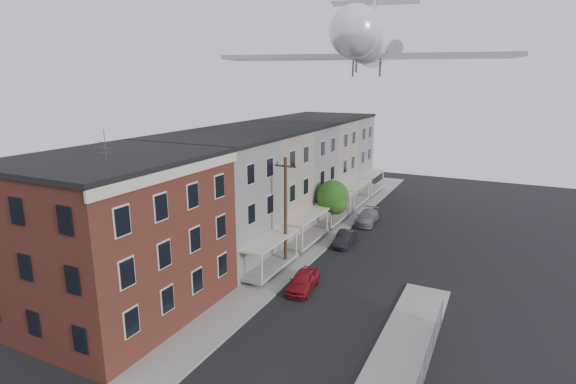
# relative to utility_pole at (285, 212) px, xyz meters

# --- Properties ---
(sidewalk_left) EXTENTS (3.00, 62.00, 0.12)m
(sidewalk_left) POSITION_rel_utility_pole_xyz_m (0.10, 6.00, -4.61)
(sidewalk_left) COLOR gray
(sidewalk_left) RESTS_ON ground
(curb_left) EXTENTS (0.15, 62.00, 0.14)m
(curb_left) POSITION_rel_utility_pole_xyz_m (1.55, 6.00, -4.60)
(curb_left) COLOR gray
(curb_left) RESTS_ON ground
(corner_building) EXTENTS (10.31, 12.30, 12.15)m
(corner_building) POSITION_rel_utility_pole_xyz_m (-6.40, -11.00, 0.49)
(corner_building) COLOR #341510
(corner_building) RESTS_ON ground
(row_house_a) EXTENTS (11.98, 7.00, 10.30)m
(row_house_a) POSITION_rel_utility_pole_xyz_m (-6.36, -1.50, 0.45)
(row_house_a) COLOR slate
(row_house_a) RESTS_ON ground
(row_house_b) EXTENTS (11.98, 7.00, 10.30)m
(row_house_b) POSITION_rel_utility_pole_xyz_m (-6.36, 5.50, 0.45)
(row_house_b) COLOR gray
(row_house_b) RESTS_ON ground
(row_house_c) EXTENTS (11.98, 7.00, 10.30)m
(row_house_c) POSITION_rel_utility_pole_xyz_m (-6.36, 12.50, 0.45)
(row_house_c) COLOR slate
(row_house_c) RESTS_ON ground
(row_house_d) EXTENTS (11.98, 7.00, 10.30)m
(row_house_d) POSITION_rel_utility_pole_xyz_m (-6.36, 19.50, 0.45)
(row_house_d) COLOR gray
(row_house_d) RESTS_ON ground
(row_house_e) EXTENTS (11.98, 7.00, 10.30)m
(row_house_e) POSITION_rel_utility_pole_xyz_m (-6.36, 26.50, 0.45)
(row_house_e) COLOR slate
(row_house_e) RESTS_ON ground
(utility_pole) EXTENTS (1.80, 0.26, 9.00)m
(utility_pole) POSITION_rel_utility_pole_xyz_m (0.00, 0.00, 0.00)
(utility_pole) COLOR black
(utility_pole) RESTS_ON ground
(street_tree) EXTENTS (3.22, 3.20, 5.20)m
(street_tree) POSITION_rel_utility_pole_xyz_m (0.33, 9.92, -1.22)
(street_tree) COLOR black
(street_tree) RESTS_ON ground
(car_near) EXTENTS (2.05, 4.20, 1.38)m
(car_near) POSITION_rel_utility_pole_xyz_m (2.95, -3.07, -3.98)
(car_near) COLOR maroon
(car_near) RESTS_ON ground
(car_mid) EXTENTS (1.45, 3.85, 1.26)m
(car_mid) POSITION_rel_utility_pole_xyz_m (2.64, 6.86, -4.05)
(car_mid) COLOR black
(car_mid) RESTS_ON ground
(car_far) EXTENTS (2.19, 4.78, 1.36)m
(car_far) POSITION_rel_utility_pole_xyz_m (2.66, 13.95, -4.00)
(car_far) COLOR slate
(car_far) RESTS_ON ground
(airplane) EXTENTS (24.33, 27.81, 8.00)m
(airplane) POSITION_rel_utility_pole_xyz_m (3.13, 9.84, 12.97)
(airplane) COLOR silver
(airplane) RESTS_ON ground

